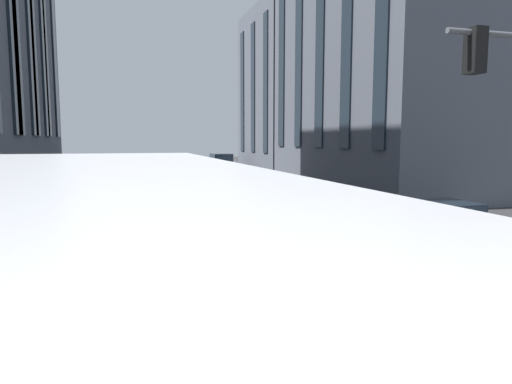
% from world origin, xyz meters
% --- Properties ---
extents(lane_centre_line, '(80.00, 0.16, 0.01)m').
position_xyz_m(lane_centre_line, '(20.00, 0.00, 0.00)').
color(lane_centre_line, '#D8C64C').
rests_on(lane_centre_line, ground_plane).
extents(crosswalk_marking, '(2.40, 6.45, 0.01)m').
position_xyz_m(crosswalk_marking, '(1.68, -0.00, 0.01)').
color(crosswalk_marking, silver).
rests_on(crosswalk_marking, ground_plane).
extents(car_silver_mid, '(4.70, 2.14, 1.88)m').
position_xyz_m(car_silver_mid, '(37.75, -4.90, 0.97)').
color(car_silver_mid, '#B7BABF').
rests_on(car_silver_mid, ground_plane).
extents(car_white_parked_b, '(3.90, 1.89, 1.40)m').
position_xyz_m(car_white_parked_b, '(6.89, -4.90, 0.70)').
color(car_white_parked_b, silver).
rests_on(car_white_parked_b, ground_plane).
extents(car_grey_oncoming, '(3.90, 1.89, 1.40)m').
position_xyz_m(car_grey_oncoming, '(5.14, -1.72, 0.70)').
color(car_grey_oncoming, slate).
rests_on(car_grey_oncoming, ground_plane).
extents(car_red_near, '(3.90, 1.89, 1.40)m').
position_xyz_m(car_red_near, '(34.96, -1.22, 0.70)').
color(car_red_near, '#B21E1E').
rests_on(car_red_near, ground_plane).
extents(car_grey_parked_a, '(4.40, 1.95, 1.37)m').
position_xyz_m(car_grey_parked_a, '(10.15, -2.37, 0.70)').
color(car_grey_parked_a, slate).
rests_on(car_grey_parked_a, ground_plane).
extents(car_silver_far, '(4.40, 1.95, 1.37)m').
position_xyz_m(car_silver_far, '(25.40, 2.51, 0.70)').
color(car_silver_far, '#B7BABF').
rests_on(car_silver_far, ground_plane).
extents(building_right_near, '(16.96, 10.18, 19.42)m').
position_xyz_m(building_right_near, '(21.44, -12.53, 9.71)').
color(building_right_near, '#565B66').
rests_on(building_right_near, ground_plane).
extents(building_right_far, '(11.23, 8.13, 14.90)m').
position_xyz_m(building_right_far, '(35.87, -11.50, 7.45)').
color(building_right_far, '#565B66').
rests_on(building_right_far, ground_plane).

